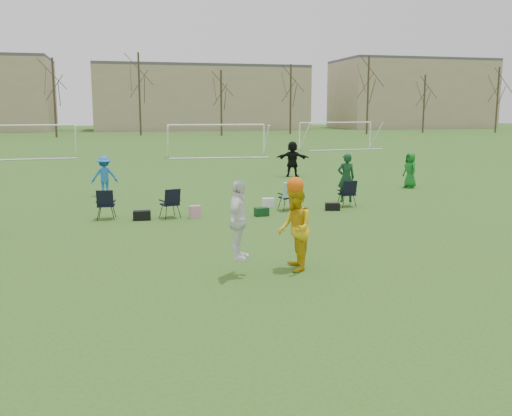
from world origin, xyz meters
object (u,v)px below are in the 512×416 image
object	(u,v)px
fielder_green_far	(410,170)
fielder_black	(292,159)
goal_right	(336,128)
goal_mid	(217,131)
fielder_blue	(104,176)
goal_left	(23,132)
center_contest	(275,225)

from	to	relation	value
fielder_green_far	fielder_black	size ratio (longest dim) A/B	0.85
fielder_black	goal_right	world-z (taller)	goal_right
goal_mid	goal_right	size ratio (longest dim) A/B	1.01
fielder_green_far	fielder_blue	bearing A→B (deg)	-100.89
goal_mid	goal_left	bearing A→B (deg)	175.87
center_contest	goal_right	size ratio (longest dim) A/B	0.34
fielder_black	fielder_green_far	bearing A→B (deg)	148.77
goal_right	fielder_black	bearing A→B (deg)	-125.31
goal_left	goal_mid	bearing A→B (deg)	-13.13
fielder_black	goal_right	distance (m)	22.68
center_contest	goal_mid	size ratio (longest dim) A/B	0.34
fielder_blue	goal_left	xyz separation A→B (m)	(-6.08, 20.86, 1.11)
fielder_green_far	center_contest	world-z (taller)	center_contest
fielder_black	goal_mid	bearing A→B (deg)	-59.38
fielder_green_far	goal_mid	world-z (taller)	goal_mid
fielder_green_far	goal_left	distance (m)	29.12
fielder_green_far	goal_right	size ratio (longest dim) A/B	0.22
goal_mid	center_contest	bearing A→B (deg)	-93.57
fielder_black	goal_mid	xyz separation A→B (m)	(-1.61, 14.13, 0.99)
fielder_green_far	center_contest	bearing A→B (deg)	-46.75
fielder_black	center_contest	bearing A→B (deg)	95.62
center_contest	goal_left	xyz separation A→B (m)	(-9.83, 33.39, 0.88)
center_contest	goal_mid	distance (m)	31.68
fielder_green_far	goal_left	bearing A→B (deg)	-145.55
fielder_blue	goal_right	bearing A→B (deg)	-133.12
center_contest	goal_right	bearing A→B (deg)	66.61
fielder_blue	goal_mid	bearing A→B (deg)	-117.20
fielder_black	goal_right	size ratio (longest dim) A/B	0.25
fielder_black	goal_left	xyz separation A→B (m)	(-15.61, 16.13, 0.99)
fielder_blue	center_contest	xyz separation A→B (m)	(3.75, -12.53, 0.24)
fielder_green_far	goal_right	distance (m)	26.52
fielder_black	goal_left	world-z (taller)	goal_left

